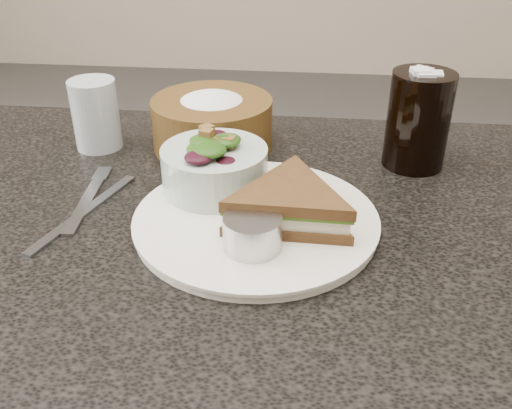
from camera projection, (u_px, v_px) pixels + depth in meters
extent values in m
cylinder|color=white|center=(256.00, 221.00, 0.71)|extent=(0.30, 0.30, 0.01)
cylinder|color=#AAAAAC|center=(253.00, 233.00, 0.64)|extent=(0.07, 0.07, 0.04)
cone|color=#FA5402|center=(260.00, 179.00, 0.76)|extent=(0.08, 0.08, 0.03)
cube|color=gray|center=(86.00, 202.00, 0.76)|extent=(0.03, 0.16, 0.00)
cube|color=gray|center=(84.00, 212.00, 0.73)|extent=(0.08, 0.20, 0.00)
cylinder|color=#A9B6BD|center=(96.00, 114.00, 0.89)|extent=(0.08, 0.08, 0.11)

